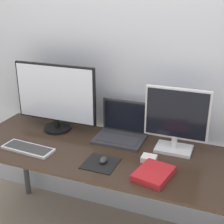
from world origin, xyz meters
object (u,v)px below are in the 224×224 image
object	(u,v)px
monitor_right	(176,120)
book	(154,174)
monitor_left	(55,97)
mouse	(103,160)
keyboard	(28,149)
power_brick	(149,159)
laptop	(122,130)

from	to	relation	value
monitor_right	book	bearing A→B (deg)	-97.44
monitor_left	mouse	world-z (taller)	monitor_left
keyboard	mouse	size ratio (longest dim) A/B	5.09
book	power_brick	size ratio (longest dim) A/B	2.91
power_brick	book	bearing A→B (deg)	-65.88
keyboard	book	xyz separation A→B (m)	(0.84, -0.00, 0.01)
monitor_right	book	world-z (taller)	monitor_right
mouse	power_brick	size ratio (longest dim) A/B	0.80
monitor_left	laptop	world-z (taller)	monitor_left
monitor_right	book	distance (m)	0.40
mouse	power_brick	world-z (taller)	mouse
monitor_left	mouse	distance (m)	0.64
power_brick	laptop	bearing A→B (deg)	137.34
monitor_right	mouse	bearing A→B (deg)	-138.40
monitor_right	laptop	world-z (taller)	monitor_right
monitor_right	keyboard	world-z (taller)	monitor_right
monitor_right	power_brick	distance (m)	0.30
monitor_left	keyboard	xyz separation A→B (m)	(-0.02, -0.34, -0.25)
monitor_left	mouse	xyz separation A→B (m)	(0.51, -0.32, -0.23)
mouse	book	world-z (taller)	mouse
laptop	power_brick	size ratio (longest dim) A/B	3.83
monitor_left	mouse	size ratio (longest dim) A/B	8.90
mouse	book	bearing A→B (deg)	-4.93
monitor_left	book	size ratio (longest dim) A/B	2.45
laptop	power_brick	world-z (taller)	laptop
book	power_brick	distance (m)	0.17
laptop	book	xyz separation A→B (m)	(0.33, -0.39, -0.04)
mouse	book	xyz separation A→B (m)	(0.31, -0.03, -0.00)
monitor_right	power_brick	xyz separation A→B (m)	(-0.11, -0.19, -0.19)
mouse	laptop	bearing A→B (deg)	92.63
mouse	book	distance (m)	0.32
mouse	keyboard	bearing A→B (deg)	-177.45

